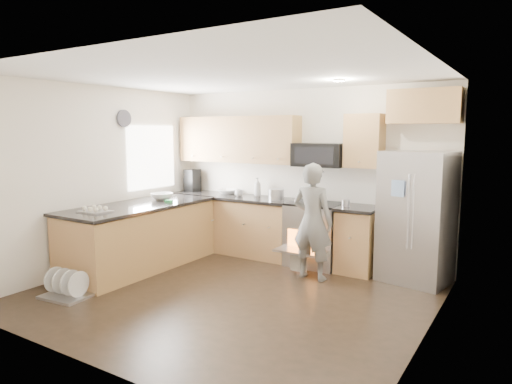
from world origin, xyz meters
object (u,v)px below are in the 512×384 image
Objects in this scene: stove_range at (315,220)px; person at (312,221)px; dish_rack at (67,289)px; refrigerator at (416,217)px.

stove_range is 0.66m from person.
stove_range is at bearing 54.98° from dish_rack.
refrigerator is at bearing 39.62° from dish_rack.
dish_rack is (-2.18, -2.17, -0.69)m from person.
dish_rack is (-3.37, -2.79, -0.76)m from refrigerator.
person is at bearing 44.90° from dish_rack.
stove_range is 1.05× the size of refrigerator.
stove_range is 3.45m from dish_rack.
dish_rack is at bearing 46.88° from person.
person is (-1.19, -0.62, -0.08)m from refrigerator.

